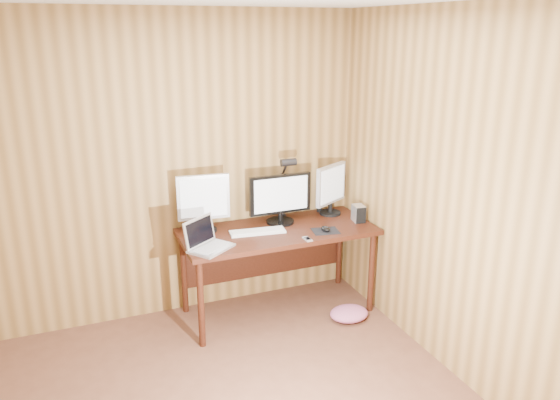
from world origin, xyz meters
TOP-DOWN VIEW (x-y plane):
  - room_shell at (0.00, 0.00)m, footprint 4.00×4.00m
  - desk at (0.93, 1.70)m, footprint 1.60×0.70m
  - monitor_center at (1.01, 1.77)m, footprint 0.54×0.24m
  - monitor_left at (0.36, 1.82)m, footprint 0.42×0.20m
  - monitor_right at (1.51, 1.82)m, footprint 0.37×0.23m
  - laptop at (0.28, 1.46)m, footprint 0.40×0.39m
  - keyboard at (0.75, 1.62)m, footprint 0.46×0.19m
  - mousepad at (1.28, 1.45)m, footprint 0.24×0.21m
  - mouse at (1.28, 1.45)m, footprint 0.09×0.12m
  - hard_drive at (1.65, 1.56)m, footprint 0.11×0.14m
  - phone at (1.06, 1.33)m, footprint 0.05×0.10m
  - speaker at (1.45, 1.91)m, footprint 0.05×0.05m
  - desk_lamp at (1.10, 1.87)m, footprint 0.13×0.19m
  - fabric_pile at (1.43, 1.27)m, footprint 0.39×0.34m

SIDE VIEW (x-z plane):
  - fabric_pile at x=1.43m, z-range 0.00..0.11m
  - desk at x=0.93m, z-range 0.25..1.00m
  - mousepad at x=1.28m, z-range 0.75..0.75m
  - phone at x=1.06m, z-range 0.75..0.76m
  - keyboard at x=0.75m, z-range 0.75..0.77m
  - mouse at x=1.28m, z-range 0.75..0.79m
  - laptop at x=0.28m, z-range 0.69..0.92m
  - speaker at x=1.45m, z-range 0.75..0.88m
  - hard_drive at x=1.65m, z-range 0.75..0.89m
  - monitor_center at x=1.01m, z-range 0.76..1.18m
  - monitor_right at x=1.51m, z-range 0.77..1.22m
  - monitor_left at x=0.36m, z-range 0.77..1.24m
  - desk_lamp at x=1.10m, z-range 0.82..1.40m
  - room_shell at x=0.00m, z-range -0.75..3.25m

